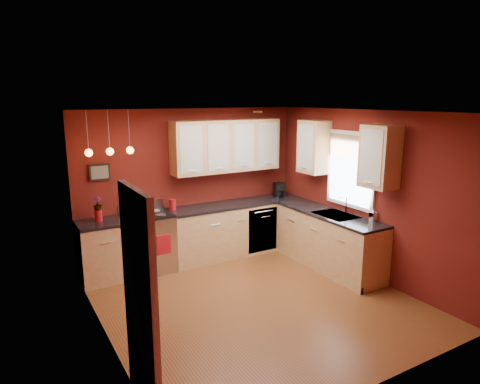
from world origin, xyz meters
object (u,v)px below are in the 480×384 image
gas_range (149,242)px  soap_pump (374,214)px  red_canister (172,205)px  coffee_maker (279,190)px  sink (336,216)px

gas_range → soap_pump: soap_pump is taller
red_canister → coffee_maker: size_ratio=0.68×
gas_range → sink: size_ratio=1.59×
gas_range → sink: (2.62, -1.50, 0.43)m
sink → soap_pump: (0.25, -0.55, 0.13)m
gas_range → coffee_maker: (2.57, 0.00, 0.58)m
sink → coffee_maker: (-0.05, 1.50, 0.15)m
gas_range → soap_pump: 3.57m
coffee_maker → gas_range: bearing=-171.2°
red_canister → soap_pump: (2.40, -2.14, 0.01)m
red_canister → soap_pump: bearing=-41.8°
coffee_maker → soap_pump: bearing=-73.1°
sink → red_canister: 2.68m
red_canister → coffee_maker: 2.11m
gas_range → sink: sink is taller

